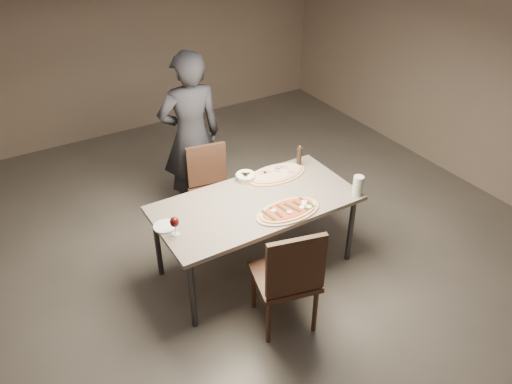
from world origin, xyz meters
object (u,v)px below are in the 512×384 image
ham_pizza (276,174)px  bread_basket (246,176)px  diner (191,137)px  carafe (358,186)px  chair_near (289,275)px  pepper_mill_left (299,157)px  chair_far (211,184)px  zucchini_pizza (288,210)px  dining_table (256,207)px

ham_pizza → bread_basket: 0.31m
bread_basket → diner: diner is taller
carafe → diner: (-0.91, 1.54, 0.06)m
carafe → ham_pizza: bearing=123.2°
diner → chair_near: bearing=93.1°
carafe → diner: diner is taller
pepper_mill_left → chair_far: 0.95m
chair_far → diner: size_ratio=0.50×
zucchini_pizza → carafe: carafe is taller
diner → pepper_mill_left: bearing=138.5°
bread_basket → carafe: (0.73, -0.74, 0.06)m
pepper_mill_left → chair_far: (-0.75, 0.48, -0.33)m
bread_basket → diner: 0.82m
dining_table → chair_near: chair_near is taller
carafe → chair_far: 1.52m
bread_basket → chair_far: bearing=109.7°
dining_table → chair_near: size_ratio=1.76×
dining_table → bread_basket: bearing=73.9°
carafe → chair_far: bearing=126.7°
dining_table → zucchini_pizza: (0.15, -0.28, 0.07)m
bread_basket → carafe: 1.04m
ham_pizza → pepper_mill_left: size_ratio=3.23×
carafe → zucchini_pizza: bearing=171.6°
chair_far → diner: bearing=-76.5°
zucchini_pizza → diner: 1.46m
dining_table → carafe: bearing=-24.6°
carafe → pepper_mill_left: bearing=101.1°
carafe → chair_near: size_ratio=0.19×
dining_table → ham_pizza: bearing=35.2°
dining_table → bread_basket: size_ratio=9.63×
zucchini_pizza → ham_pizza: zucchini_pizza is taller
pepper_mill_left → diner: (-0.77, 0.83, 0.06)m
bread_basket → pepper_mill_left: bearing=-3.8°
dining_table → diner: size_ratio=1.00×
pepper_mill_left → chair_far: bearing=147.1°
pepper_mill_left → carafe: (0.14, -0.70, 0.01)m
dining_table → ham_pizza: ham_pizza is taller
chair_far → dining_table: bearing=103.7°
chair_near → bread_basket: bearing=90.5°
pepper_mill_left → chair_near: (-0.86, -1.10, -0.27)m
dining_table → carafe: 0.93m
zucchini_pizza → bread_basket: bearing=74.7°
zucchini_pizza → ham_pizza: bearing=46.8°
diner → chair_far: bearing=99.5°
dining_table → chair_far: (-0.05, 0.81, -0.19)m
dining_table → pepper_mill_left: pepper_mill_left is taller
dining_table → zucchini_pizza: bearing=-61.5°
diner → ham_pizza: bearing=124.3°
pepper_mill_left → diner: 1.14m
chair_near → diner: bearing=101.3°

